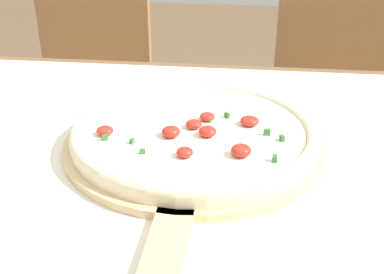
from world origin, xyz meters
name	(u,v)px	position (x,y,z in m)	size (l,w,h in m)	color
dining_table	(161,242)	(0.00, 0.00, 0.65)	(1.23, 1.04, 0.76)	brown
towel_cloth	(158,180)	(0.00, 0.00, 0.76)	(1.15, 0.96, 0.00)	white
pizza_peel	(193,148)	(0.04, 0.08, 0.77)	(0.40, 0.60, 0.01)	#D6B784
pizza	(195,131)	(0.04, 0.10, 0.79)	(0.37, 0.37, 0.04)	beige
chair_left	(90,88)	(-0.41, 0.91, 0.53)	(0.40, 0.40, 0.91)	#A37547
chair_right	(331,99)	(0.38, 0.91, 0.53)	(0.44, 0.44, 0.91)	#A37547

